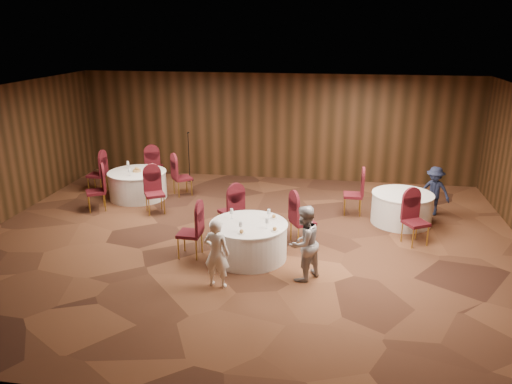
% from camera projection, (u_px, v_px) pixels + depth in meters
% --- Properties ---
extents(ground, '(12.00, 12.00, 0.00)m').
position_uv_depth(ground, '(246.00, 242.00, 10.95)').
color(ground, black).
rests_on(ground, ground).
extents(room_shell, '(12.00, 12.00, 12.00)m').
position_uv_depth(room_shell, '(245.00, 155.00, 10.34)').
color(room_shell, silver).
rests_on(room_shell, ground).
extents(table_main, '(1.58, 1.58, 0.74)m').
position_uv_depth(table_main, '(249.00, 240.00, 10.11)').
color(table_main, silver).
rests_on(table_main, ground).
extents(table_left, '(1.58, 1.58, 0.74)m').
position_uv_depth(table_left, '(138.00, 184.00, 13.69)').
color(table_left, silver).
rests_on(table_left, ground).
extents(table_right, '(1.44, 1.44, 0.74)m').
position_uv_depth(table_right, '(402.00, 208.00, 11.91)').
color(table_right, silver).
rests_on(table_right, ground).
extents(chairs_main, '(2.85, 2.02, 1.00)m').
position_uv_depth(chairs_main, '(242.00, 221.00, 10.75)').
color(chairs_main, '#3F0C0F').
rests_on(chairs_main, ground).
extents(chairs_left, '(3.11, 3.17, 1.00)m').
position_uv_depth(chairs_left, '(137.00, 180.00, 13.64)').
color(chairs_left, '#3F0C0F').
rests_on(chairs_left, ground).
extents(chairs_right, '(1.92, 2.28, 1.00)m').
position_uv_depth(chairs_right, '(382.00, 208.00, 11.58)').
color(chairs_right, '#3F0C0F').
rests_on(chairs_right, ground).
extents(tabletop_main, '(1.07, 1.05, 0.22)m').
position_uv_depth(tabletop_main, '(258.00, 221.00, 9.85)').
color(tabletop_main, silver).
rests_on(tabletop_main, table_main).
extents(tabletop_left, '(0.84, 0.74, 0.22)m').
position_uv_depth(tabletop_left, '(137.00, 169.00, 13.54)').
color(tabletop_left, silver).
rests_on(tabletop_left, table_left).
extents(tabletop_right, '(0.08, 0.08, 0.22)m').
position_uv_depth(tabletop_right, '(415.00, 191.00, 11.44)').
color(tabletop_right, silver).
rests_on(tabletop_right, table_right).
extents(mic_stand, '(0.24, 0.24, 1.51)m').
position_uv_depth(mic_stand, '(189.00, 167.00, 15.20)').
color(mic_stand, black).
rests_on(mic_stand, ground).
extents(woman_a, '(0.52, 0.38, 1.31)m').
position_uv_depth(woman_a, '(217.00, 253.00, 8.89)').
color(woman_a, white).
rests_on(woman_a, ground).
extents(woman_b, '(0.86, 0.89, 1.44)m').
position_uv_depth(woman_b, '(304.00, 243.00, 9.13)').
color(woman_b, '#A5A4A9').
rests_on(woman_b, ground).
extents(man_c, '(0.92, 0.77, 1.23)m').
position_uv_depth(man_c, '(434.00, 191.00, 12.37)').
color(man_c, black).
rests_on(man_c, ground).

